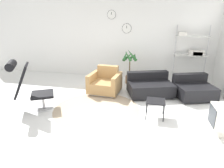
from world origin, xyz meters
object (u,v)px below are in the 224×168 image
couch_low (150,87)px  couch_second (194,90)px  armchair_red (105,83)px  potted_plant (130,67)px  lounge_chair (27,83)px  side_table (156,102)px  shelf_unit (193,48)px

couch_low → couch_second: same height
couch_low → couch_second: size_ratio=1.19×
armchair_red → couch_second: size_ratio=0.77×
potted_plant → armchair_red: bearing=-121.1°
lounge_chair → potted_plant: size_ratio=1.02×
armchair_red → couch_second: 2.52m
lounge_chair → armchair_red: size_ratio=1.34×
potted_plant → couch_second: bearing=-23.8°
side_table → couch_low: bearing=98.0°
lounge_chair → couch_second: size_ratio=1.03×
lounge_chair → potted_plant: 3.30m
couch_second → side_table: 1.73m
couch_second → side_table: size_ratio=2.90×
lounge_chair → couch_low: lounge_chair is taller
couch_low → couch_second: (1.21, 0.05, 0.00)m
lounge_chair → side_table: size_ratio=2.98×
couch_low → shelf_unit: bearing=-154.0°
side_table → shelf_unit: (1.05, 2.59, 0.85)m
couch_low → couch_second: 1.21m
couch_low → side_table: bearing=78.8°
lounge_chair → potted_plant: bearing=111.2°
shelf_unit → armchair_red: bearing=-152.3°
couch_low → side_table: (0.19, -1.34, 0.12)m
lounge_chair → side_table: bearing=66.6°
armchair_red → potted_plant: 1.19m
armchair_red → side_table: size_ratio=2.23×
couch_second → shelf_unit: bearing=-110.7°
potted_plant → lounge_chair: bearing=-129.3°
lounge_chair → side_table: lounge_chair is taller
armchair_red → lounge_chair: bearing=50.3°
couch_low → potted_plant: 1.20m
lounge_chair → couch_second: (4.02, 1.70, -0.47)m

